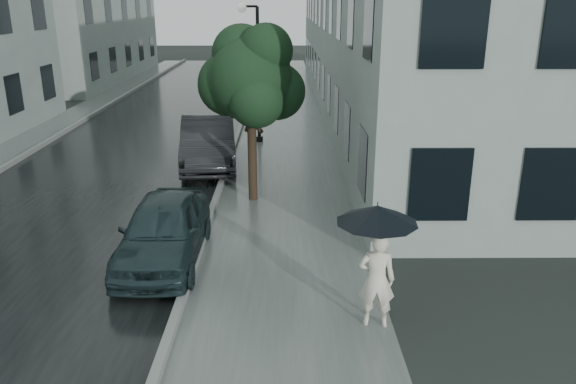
{
  "coord_description": "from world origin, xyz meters",
  "views": [
    {
      "loc": [
        0.23,
        -9.0,
        5.03
      ],
      "look_at": [
        0.31,
        1.94,
        1.3
      ],
      "focal_mm": 35.0,
      "sensor_mm": 36.0,
      "label": 1
    }
  ],
  "objects_px": {
    "lamp_post": "(254,65)",
    "pedestrian": "(377,280)",
    "car_near": "(164,229)",
    "car_far": "(208,141)",
    "street_tree": "(251,78)"
  },
  "relations": [
    {
      "from": "lamp_post",
      "to": "pedestrian",
      "type": "bearing_deg",
      "value": -97.95
    },
    {
      "from": "lamp_post",
      "to": "car_near",
      "type": "bearing_deg",
      "value": -116.95
    },
    {
      "from": "car_near",
      "to": "car_far",
      "type": "xyz_separation_m",
      "value": [
        0.0,
        7.04,
        0.12
      ]
    },
    {
      "from": "car_near",
      "to": "car_far",
      "type": "height_order",
      "value": "car_far"
    },
    {
      "from": "lamp_post",
      "to": "car_far",
      "type": "bearing_deg",
      "value": -132.86
    },
    {
      "from": "pedestrian",
      "to": "lamp_post",
      "type": "height_order",
      "value": "lamp_post"
    },
    {
      "from": "street_tree",
      "to": "lamp_post",
      "type": "xyz_separation_m",
      "value": [
        -0.25,
        6.38,
        -0.34
      ]
    },
    {
      "from": "street_tree",
      "to": "lamp_post",
      "type": "distance_m",
      "value": 6.39
    },
    {
      "from": "street_tree",
      "to": "car_far",
      "type": "distance_m",
      "value": 4.36
    },
    {
      "from": "street_tree",
      "to": "car_near",
      "type": "relative_size",
      "value": 1.18
    },
    {
      "from": "street_tree",
      "to": "car_near",
      "type": "height_order",
      "value": "street_tree"
    },
    {
      "from": "street_tree",
      "to": "car_far",
      "type": "relative_size",
      "value": 0.97
    },
    {
      "from": "pedestrian",
      "to": "car_far",
      "type": "height_order",
      "value": "pedestrian"
    },
    {
      "from": "car_near",
      "to": "car_far",
      "type": "relative_size",
      "value": 0.82
    },
    {
      "from": "pedestrian",
      "to": "car_far",
      "type": "xyz_separation_m",
      "value": [
        -3.9,
        9.52,
        -0.04
      ]
    }
  ]
}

